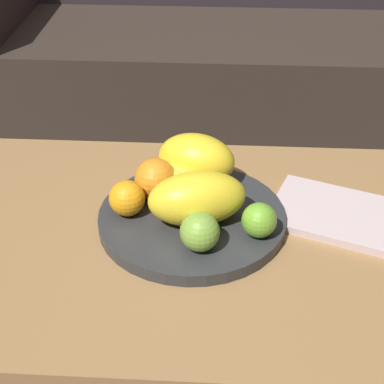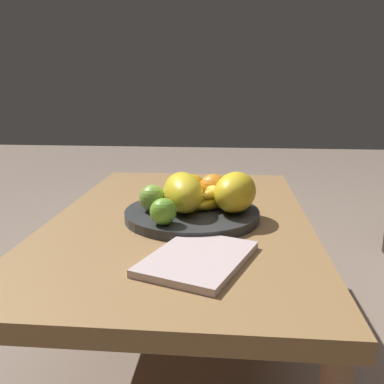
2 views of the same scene
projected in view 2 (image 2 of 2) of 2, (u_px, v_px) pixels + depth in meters
ground_plane at (182, 343)px, 1.27m from camera, size 8.00×8.00×0.00m
coffee_table at (181, 230)px, 1.18m from camera, size 1.12×0.69×0.40m
fruit_bowl at (192, 214)px, 1.14m from camera, size 0.36×0.36×0.03m
melon_large_front at (183, 192)px, 1.11m from camera, size 0.20×0.14×0.10m
melon_smaller_beside at (235, 192)px, 1.11m from camera, size 0.18×0.15×0.11m
orange_front at (194, 186)px, 1.25m from camera, size 0.07×0.07×0.07m
orange_left at (213, 189)px, 1.19m from camera, size 0.08×0.08×0.08m
apple_front at (163, 211)px, 1.01m from camera, size 0.07×0.07×0.07m
apple_left at (153, 198)px, 1.11m from camera, size 0.07×0.07×0.07m
banana_bunch at (218, 198)px, 1.15m from camera, size 0.15×0.16×0.06m
magazine at (198, 258)px, 0.86m from camera, size 0.30×0.26×0.02m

